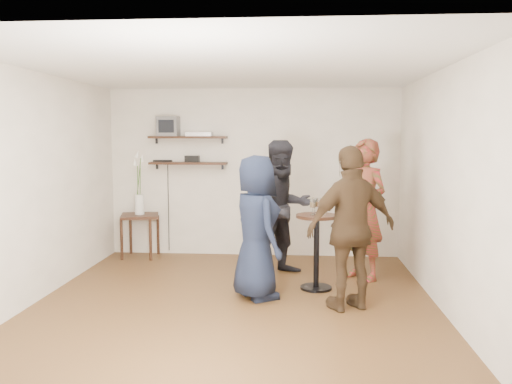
{
  "coord_description": "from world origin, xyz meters",
  "views": [
    {
      "loc": [
        0.69,
        -5.89,
        1.88
      ],
      "look_at": [
        0.21,
        0.4,
        1.22
      ],
      "focal_mm": 38.0,
      "sensor_mm": 36.0,
      "label": 1
    }
  ],
  "objects_px": {
    "dvd_deck": "(199,134)",
    "radio": "(192,159)",
    "drinks_table": "(317,241)",
    "side_table": "(140,221)",
    "person_dark": "(284,208)",
    "crt_monitor": "(168,126)",
    "person_plaid": "(364,210)",
    "person_navy": "(256,227)",
    "person_brown": "(352,228)"
  },
  "relations": [
    {
      "from": "crt_monitor",
      "to": "person_navy",
      "type": "xyz_separation_m",
      "value": [
        1.52,
        -2.15,
        -1.19
      ]
    },
    {
      "from": "radio",
      "to": "person_plaid",
      "type": "xyz_separation_m",
      "value": [
        2.5,
        -1.21,
        -0.6
      ]
    },
    {
      "from": "radio",
      "to": "side_table",
      "type": "relative_size",
      "value": 0.33
    },
    {
      "from": "dvd_deck",
      "to": "person_brown",
      "type": "relative_size",
      "value": 0.23
    },
    {
      "from": "person_dark",
      "to": "person_brown",
      "type": "relative_size",
      "value": 1.02
    },
    {
      "from": "crt_monitor",
      "to": "drinks_table",
      "type": "relative_size",
      "value": 0.35
    },
    {
      "from": "crt_monitor",
      "to": "person_brown",
      "type": "relative_size",
      "value": 0.18
    },
    {
      "from": "drinks_table",
      "to": "radio",
      "type": "bearing_deg",
      "value": 137.11
    },
    {
      "from": "person_dark",
      "to": "person_navy",
      "type": "height_order",
      "value": "person_dark"
    },
    {
      "from": "drinks_table",
      "to": "person_brown",
      "type": "bearing_deg",
      "value": -65.03
    },
    {
      "from": "drinks_table",
      "to": "person_navy",
      "type": "distance_m",
      "value": 0.85
    },
    {
      "from": "person_dark",
      "to": "drinks_table",
      "type": "bearing_deg",
      "value": -90.0
    },
    {
      "from": "drinks_table",
      "to": "side_table",
      "type": "bearing_deg",
      "value": 149.63
    },
    {
      "from": "person_plaid",
      "to": "person_dark",
      "type": "relative_size",
      "value": 1.01
    },
    {
      "from": "radio",
      "to": "person_navy",
      "type": "height_order",
      "value": "person_navy"
    },
    {
      "from": "crt_monitor",
      "to": "radio",
      "type": "distance_m",
      "value": 0.62
    },
    {
      "from": "crt_monitor",
      "to": "dvd_deck",
      "type": "distance_m",
      "value": 0.5
    },
    {
      "from": "person_brown",
      "to": "crt_monitor",
      "type": "bearing_deg",
      "value": -68.85
    },
    {
      "from": "radio",
      "to": "person_dark",
      "type": "height_order",
      "value": "person_dark"
    },
    {
      "from": "person_dark",
      "to": "dvd_deck",
      "type": "bearing_deg",
      "value": 111.02
    },
    {
      "from": "crt_monitor",
      "to": "side_table",
      "type": "relative_size",
      "value": 0.48
    },
    {
      "from": "drinks_table",
      "to": "person_plaid",
      "type": "relative_size",
      "value": 0.5
    },
    {
      "from": "dvd_deck",
      "to": "side_table",
      "type": "bearing_deg",
      "value": -169.14
    },
    {
      "from": "crt_monitor",
      "to": "person_plaid",
      "type": "xyz_separation_m",
      "value": [
        2.86,
        -1.21,
        -1.1
      ]
    },
    {
      "from": "side_table",
      "to": "person_navy",
      "type": "xyz_separation_m",
      "value": [
        1.95,
        -1.97,
        0.27
      ]
    },
    {
      "from": "dvd_deck",
      "to": "person_brown",
      "type": "height_order",
      "value": "dvd_deck"
    },
    {
      "from": "person_plaid",
      "to": "drinks_table",
      "type": "bearing_deg",
      "value": -90.0
    },
    {
      "from": "person_dark",
      "to": "person_brown",
      "type": "distance_m",
      "value": 1.64
    },
    {
      "from": "crt_monitor",
      "to": "person_navy",
      "type": "distance_m",
      "value": 2.89
    },
    {
      "from": "radio",
      "to": "person_brown",
      "type": "bearing_deg",
      "value": -48.22
    },
    {
      "from": "crt_monitor",
      "to": "radio",
      "type": "xyz_separation_m",
      "value": [
        0.36,
        0.0,
        -0.5
      ]
    },
    {
      "from": "crt_monitor",
      "to": "person_brown",
      "type": "xyz_separation_m",
      "value": [
        2.58,
        -2.48,
        -1.13
      ]
    },
    {
      "from": "person_plaid",
      "to": "person_navy",
      "type": "bearing_deg",
      "value": -94.7
    },
    {
      "from": "side_table",
      "to": "drinks_table",
      "type": "xyz_separation_m",
      "value": [
        2.66,
        -1.56,
        0.04
      ]
    },
    {
      "from": "dvd_deck",
      "to": "side_table",
      "type": "relative_size",
      "value": 0.59
    },
    {
      "from": "dvd_deck",
      "to": "person_brown",
      "type": "xyz_separation_m",
      "value": [
        2.09,
        -2.48,
        -1.01
      ]
    },
    {
      "from": "person_brown",
      "to": "dvd_deck",
      "type": "bearing_deg",
      "value": -74.76
    },
    {
      "from": "drinks_table",
      "to": "person_dark",
      "type": "bearing_deg",
      "value": 121.07
    },
    {
      "from": "drinks_table",
      "to": "person_dark",
      "type": "height_order",
      "value": "person_dark"
    },
    {
      "from": "crt_monitor",
      "to": "drinks_table",
      "type": "height_order",
      "value": "crt_monitor"
    },
    {
      "from": "radio",
      "to": "person_brown",
      "type": "relative_size",
      "value": 0.12
    },
    {
      "from": "drinks_table",
      "to": "person_dark",
      "type": "xyz_separation_m",
      "value": [
        -0.42,
        0.7,
        0.32
      ]
    },
    {
      "from": "crt_monitor",
      "to": "dvd_deck",
      "type": "relative_size",
      "value": 0.8
    },
    {
      "from": "person_dark",
      "to": "person_brown",
      "type": "xyz_separation_m",
      "value": [
        0.77,
        -1.45,
        -0.02
      ]
    },
    {
      "from": "radio",
      "to": "person_navy",
      "type": "distance_m",
      "value": 2.53
    },
    {
      "from": "dvd_deck",
      "to": "radio",
      "type": "bearing_deg",
      "value": 180.0
    },
    {
      "from": "radio",
      "to": "drinks_table",
      "type": "bearing_deg",
      "value": -42.89
    },
    {
      "from": "dvd_deck",
      "to": "radio",
      "type": "distance_m",
      "value": 0.4
    },
    {
      "from": "dvd_deck",
      "to": "crt_monitor",
      "type": "bearing_deg",
      "value": 180.0
    },
    {
      "from": "person_navy",
      "to": "crt_monitor",
      "type": "bearing_deg",
      "value": 5.17
    }
  ]
}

